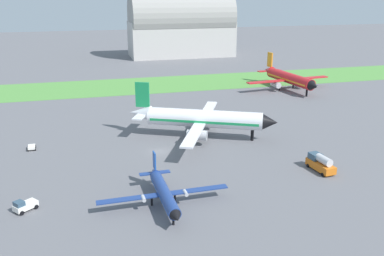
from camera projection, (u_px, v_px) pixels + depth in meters
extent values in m
plane|color=slate|center=(159.00, 151.00, 91.22)|extent=(600.00, 600.00, 0.00)
cube|color=#549342|center=(125.00, 86.00, 152.93)|extent=(360.00, 28.00, 0.08)
cylinder|color=white|center=(205.00, 119.00, 98.51)|extent=(25.99, 15.40, 4.11)
cone|color=black|center=(269.00, 122.00, 95.83)|extent=(5.11, 5.25, 4.02)
cone|color=white|center=(140.00, 113.00, 101.16)|extent=(6.31, 5.60, 3.70)
cube|color=#198C4C|center=(205.00, 120.00, 98.60)|extent=(24.68, 14.83, 0.57)
cube|color=white|center=(207.00, 111.00, 107.23)|extent=(10.16, 17.27, 0.41)
cube|color=white|center=(194.00, 133.00, 90.50)|extent=(10.16, 17.27, 0.41)
cylinder|color=#B7BABF|center=(205.00, 120.00, 104.68)|extent=(5.02, 3.98, 2.26)
cylinder|color=#B7BABF|center=(197.00, 135.00, 93.97)|extent=(5.02, 3.98, 2.26)
cube|color=#198C4C|center=(142.00, 95.00, 99.62)|extent=(3.24, 1.91, 5.97)
cube|color=white|center=(146.00, 111.00, 103.50)|extent=(4.29, 5.68, 0.33)
cube|color=white|center=(140.00, 117.00, 98.62)|extent=(4.29, 5.68, 0.33)
cylinder|color=black|center=(252.00, 135.00, 97.54)|extent=(0.74, 0.74, 2.61)
cylinder|color=black|center=(199.00, 128.00, 102.90)|extent=(0.74, 0.74, 2.61)
cylinder|color=black|center=(194.00, 136.00, 96.88)|extent=(0.74, 0.74, 2.61)
cylinder|color=navy|center=(164.00, 193.00, 67.31)|extent=(2.27, 14.08, 1.95)
cone|color=black|center=(176.00, 217.00, 60.19)|extent=(1.95, 1.99, 1.91)
cone|color=navy|center=(154.00, 172.00, 74.70)|extent=(1.82, 2.77, 1.75)
cube|color=#19479E|center=(164.00, 194.00, 67.35)|extent=(2.29, 13.30, 0.27)
cube|color=navy|center=(196.00, 190.00, 69.19)|extent=(10.75, 1.61, 0.19)
cube|color=navy|center=(131.00, 199.00, 66.35)|extent=(10.75, 1.61, 0.19)
cylinder|color=#B7BABF|center=(185.00, 193.00, 68.18)|extent=(0.66, 1.57, 0.62)
cylinder|color=#B7BABF|center=(143.00, 199.00, 66.36)|extent=(0.66, 1.57, 0.62)
cube|color=#19479E|center=(154.00, 161.00, 73.64)|extent=(0.27, 1.76, 3.12)
cube|color=navy|center=(162.00, 172.00, 74.73)|extent=(2.76, 1.23, 0.16)
cube|color=navy|center=(147.00, 174.00, 74.00)|extent=(2.76, 1.23, 0.16)
cylinder|color=black|center=(173.00, 221.00, 62.49)|extent=(0.35, 0.35, 1.36)
cylinder|color=black|center=(175.00, 198.00, 69.23)|extent=(0.35, 0.35, 1.36)
cylinder|color=black|center=(152.00, 201.00, 68.20)|extent=(0.35, 0.35, 1.36)
cylinder|color=red|center=(290.00, 78.00, 146.05)|extent=(6.49, 24.27, 3.67)
cone|color=black|center=(314.00, 86.00, 134.28)|extent=(3.96, 3.74, 3.59)
cone|color=red|center=(268.00, 70.00, 158.27)|extent=(3.83, 5.03, 3.30)
cube|color=orange|center=(290.00, 79.00, 146.14)|extent=(6.40, 22.96, 0.51)
cube|color=red|center=(308.00, 78.00, 149.66)|extent=(16.17, 4.21, 0.37)
cube|color=red|center=(269.00, 81.00, 144.02)|extent=(16.17, 4.21, 0.37)
cylinder|color=#B7BABF|center=(301.00, 82.00, 149.05)|extent=(2.48, 4.21, 2.02)
cylinder|color=#B7BABF|center=(276.00, 85.00, 145.44)|extent=(2.48, 4.21, 2.02)
cube|color=orange|center=(270.00, 60.00, 156.43)|extent=(0.79, 3.03, 5.33)
cube|color=red|center=(275.00, 70.00, 158.53)|extent=(4.87, 2.54, 0.29)
cube|color=red|center=(264.00, 71.00, 156.89)|extent=(4.87, 2.54, 0.29)
cylinder|color=black|center=(307.00, 93.00, 138.15)|extent=(0.66, 0.66, 2.33)
cylinder|color=black|center=(293.00, 85.00, 149.47)|extent=(0.66, 0.66, 2.33)
cylinder|color=black|center=(279.00, 86.00, 147.44)|extent=(0.66, 0.66, 2.33)
cube|color=white|center=(26.00, 206.00, 66.62)|extent=(3.95, 3.63, 0.90)
cube|color=#334C60|center=(19.00, 204.00, 65.61)|extent=(1.95, 1.99, 0.70)
cylinder|color=black|center=(22.00, 213.00, 65.29)|extent=(0.71, 0.63, 0.70)
cylinder|color=black|center=(15.00, 210.00, 66.33)|extent=(0.71, 0.63, 0.70)
cylinder|color=black|center=(36.00, 207.00, 67.20)|extent=(0.71, 0.63, 0.70)
cylinder|color=black|center=(30.00, 204.00, 68.23)|extent=(0.71, 0.63, 0.70)
cube|color=white|center=(32.00, 147.00, 92.13)|extent=(1.64, 2.48, 0.55)
cylinder|color=black|center=(28.00, 147.00, 92.75)|extent=(0.29, 0.71, 0.70)
cylinder|color=black|center=(35.00, 146.00, 93.20)|extent=(0.29, 0.71, 0.70)
cylinder|color=black|center=(28.00, 150.00, 91.24)|extent=(0.29, 0.71, 0.70)
cylinder|color=black|center=(35.00, 149.00, 91.68)|extent=(0.29, 0.71, 0.70)
cube|color=orange|center=(321.00, 166.00, 81.15)|extent=(3.05, 6.71, 1.40)
cylinder|color=silver|center=(324.00, 160.00, 80.00)|extent=(1.89, 3.71, 1.54)
cube|color=#334C60|center=(315.00, 156.00, 82.36)|extent=(2.24, 2.53, 1.20)
cylinder|color=black|center=(308.00, 166.00, 82.98)|extent=(0.32, 0.72, 0.70)
cylinder|color=black|center=(318.00, 164.00, 83.79)|extent=(0.32, 0.72, 0.70)
cylinder|color=black|center=(323.00, 175.00, 78.94)|extent=(0.32, 0.72, 0.70)
cylinder|color=black|center=(333.00, 173.00, 79.75)|extent=(0.32, 0.72, 0.70)
cube|color=#BCB7B2|center=(181.00, 39.00, 221.53)|extent=(53.39, 23.33, 17.88)
cylinder|color=gray|center=(181.00, 17.00, 218.02)|extent=(52.32, 25.66, 25.66)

